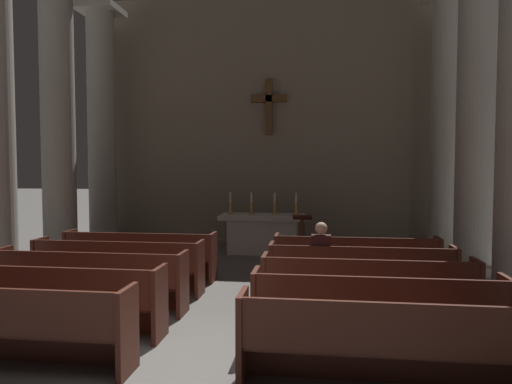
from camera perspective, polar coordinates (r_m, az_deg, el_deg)
The scene contains 22 objects.
ground_plane at distance 5.31m, azimuth -8.74°, elevation -21.67°, with size 80.00×80.00×0.00m, color #66635E.
pew_left_row_2 at distance 6.81m, azimuth -23.85°, elevation -12.00°, with size 3.01×0.50×0.95m.
pew_left_row_3 at distance 7.68m, azimuth -19.82°, elevation -10.23°, with size 3.01×0.50×0.95m.
pew_left_row_4 at distance 8.58m, azimuth -16.66°, elevation -8.78°, with size 3.01×0.50×0.95m.
pew_left_row_5 at distance 9.50m, azimuth -14.12°, elevation -7.59°, with size 3.01×0.50×0.95m.
pew_right_row_1 at distance 4.96m, azimuth 16.19°, elevation -17.61°, with size 3.01×0.50×0.95m.
pew_right_row_2 at distance 5.92m, azimuth 14.65°, elevation -14.15°, with size 3.01×0.50×0.95m.
pew_right_row_3 at distance 6.89m, azimuth 13.57°, elevation -11.65°, with size 3.01×0.50×0.95m.
pew_right_row_4 at distance 7.88m, azimuth 12.78°, elevation -9.77°, with size 3.01×0.50×0.95m.
pew_right_row_5 at distance 8.88m, azimuth 12.16°, elevation -8.31°, with size 3.01×0.50×0.95m.
column_left_third at distance 11.82m, azimuth -23.19°, elevation 7.78°, with size 1.14×1.14×6.65m.
column_right_third at distance 10.70m, azimuth 25.43°, elevation 8.25°, with size 1.14×1.14×6.65m.
column_left_fourth at distance 13.76m, azimuth -18.46°, elevation 7.17°, with size 1.14×1.14×6.65m.
column_right_fourth at distance 12.81m, azimuth 22.37°, elevation 7.41°, with size 1.14×1.14×6.65m.
altar at distance 11.95m, azimuth 0.86°, elevation -5.04°, with size 2.20×0.90×1.01m.
candlestick_outer_left at distance 12.01m, azimuth -3.17°, elevation -1.89°, with size 0.16×0.16×0.56m.
candlestick_inner_left at distance 11.92m, azimuth -0.57°, elevation -1.92°, with size 0.16×0.16×0.56m.
candlestick_inner_right at distance 11.85m, azimuth 2.30°, elevation -1.96°, with size 0.16×0.16×0.56m.
candlestick_outer_right at distance 11.81m, azimuth 4.96°, elevation -1.98°, with size 0.16×0.16×0.56m.
apse_with_cross at distance 13.58m, azimuth 1.70°, elevation 8.80°, with size 10.45×0.44×7.15m.
lectern at distance 10.69m, azimuth 5.73°, elevation -5.94°, with size 0.44×0.36×1.15m.
lone_worshipper at distance 7.84m, azimuth 8.00°, elevation -8.19°, with size 0.32×0.43×1.32m.
Camera 1 is at (1.36, -4.63, 2.22)m, focal length 32.48 mm.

